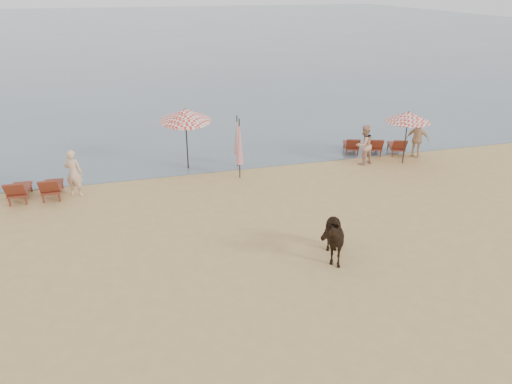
% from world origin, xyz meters
% --- Properties ---
extents(ground, '(120.00, 120.00, 0.00)m').
position_xyz_m(ground, '(0.00, 0.00, 0.00)').
color(ground, tan).
rests_on(ground, ground).
extents(sea, '(160.00, 140.00, 0.06)m').
position_xyz_m(sea, '(0.00, 80.00, 0.00)').
color(sea, '#51606B').
rests_on(sea, ground).
extents(lounger_cluster_left, '(1.85, 1.78, 0.65)m').
position_xyz_m(lounger_cluster_left, '(-7.38, 9.03, 0.45)').
color(lounger_cluster_left, maroon).
rests_on(lounger_cluster_left, ground).
extents(lounger_cluster_right, '(3.12, 2.44, 0.60)m').
position_xyz_m(lounger_cluster_right, '(7.28, 10.35, 0.42)').
color(lounger_cluster_right, maroon).
rests_on(lounger_cluster_right, ground).
extents(umbrella_open_left_b, '(2.16, 2.20, 2.76)m').
position_xyz_m(umbrella_open_left_b, '(-1.43, 10.77, 2.39)').
color(umbrella_open_left_b, black).
rests_on(umbrella_open_left_b, ground).
extents(umbrella_open_right, '(1.93, 1.93, 2.36)m').
position_xyz_m(umbrella_open_right, '(7.92, 8.85, 2.12)').
color(umbrella_open_right, black).
rests_on(umbrella_open_right, ground).
extents(umbrella_closed_left, '(0.31, 0.31, 2.51)m').
position_xyz_m(umbrella_closed_left, '(0.47, 9.13, 1.55)').
color(umbrella_closed_left, black).
rests_on(umbrella_closed_left, ground).
extents(umbrella_closed_right, '(0.28, 0.28, 2.30)m').
position_xyz_m(umbrella_closed_right, '(0.71, 10.46, 1.42)').
color(umbrella_closed_right, black).
rests_on(umbrella_closed_right, ground).
extents(cow, '(1.20, 1.91, 1.49)m').
position_xyz_m(cow, '(1.41, 2.14, 0.75)').
color(cow, black).
rests_on(cow, ground).
extents(beachgoer_left, '(0.77, 0.64, 1.81)m').
position_xyz_m(beachgoer_left, '(-5.96, 9.06, 0.91)').
color(beachgoer_left, '#DBAB89').
rests_on(beachgoer_left, ground).
extents(beachgoer_right_a, '(1.02, 0.89, 1.78)m').
position_xyz_m(beachgoer_right_a, '(6.14, 9.25, 0.89)').
color(beachgoer_right_a, tan).
rests_on(beachgoer_right_a, ground).
extents(beachgoer_right_b, '(1.04, 0.99, 1.73)m').
position_xyz_m(beachgoer_right_b, '(8.92, 9.41, 0.87)').
color(beachgoer_right_b, '#D5AE85').
rests_on(beachgoer_right_b, ground).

